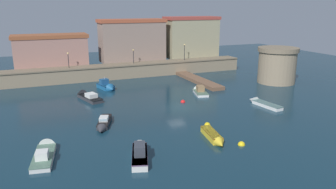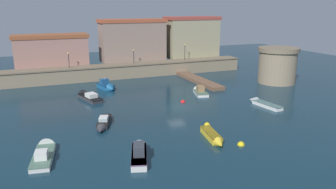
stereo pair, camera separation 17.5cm
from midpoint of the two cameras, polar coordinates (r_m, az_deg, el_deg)
ground_plane at (r=48.79m, az=1.66°, el=-2.24°), size 131.98×131.98×0.00m
quay_wall at (r=70.31m, az=-6.33°, el=4.21°), size 50.53×4.09×2.82m
old_town_backdrop at (r=74.57m, az=-5.93°, el=9.07°), size 45.42×6.01×9.54m
fortress_tower at (r=67.41m, az=18.41°, el=4.85°), size 7.64×7.64×6.84m
pier_dock at (r=65.61m, az=5.33°, el=2.48°), size 2.55×15.79×0.70m
quay_lamp_0 at (r=67.41m, az=-16.70°, el=6.16°), size 0.32×0.32×2.98m
quay_lamp_1 at (r=69.95m, az=-5.86°, el=6.99°), size 0.32×0.32×2.94m
quay_lamp_2 at (r=74.13m, az=3.00°, el=7.78°), size 0.32×0.32×3.57m
moored_boat_0 at (r=51.78m, az=15.98°, el=-1.46°), size 2.05×6.40×1.32m
moored_boat_1 at (r=37.37m, az=7.95°, el=-7.26°), size 2.02×5.52×1.11m
moored_boat_2 at (r=41.87m, az=-11.00°, el=-4.95°), size 3.23×6.10×1.39m
moored_boat_3 at (r=54.94m, az=-13.70°, el=-0.28°), size 3.58×7.26×1.75m
moored_boat_4 at (r=56.97m, az=5.53°, el=0.63°), size 3.07×5.42×2.06m
moored_boat_5 at (r=33.33m, az=-4.86°, el=-9.74°), size 3.36×6.61×2.03m
moored_boat_6 at (r=35.82m, az=-20.36°, el=-9.19°), size 2.92×7.11×1.87m
moored_boat_7 at (r=60.29m, az=-10.34°, el=1.37°), size 2.89×5.09×2.63m
mooring_buoy_0 at (r=41.90m, az=6.87°, el=-5.29°), size 0.75×0.75×0.75m
mooring_buoy_1 at (r=51.45m, az=2.68°, el=-1.34°), size 0.72×0.72×0.72m
mooring_buoy_2 at (r=36.81m, az=12.59°, el=-8.49°), size 0.78×0.78×0.78m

